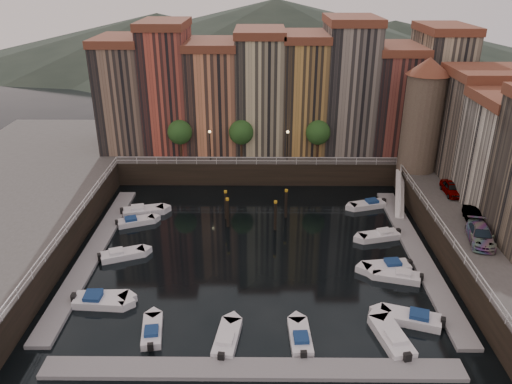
{
  "coord_description": "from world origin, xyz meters",
  "views": [
    {
      "loc": [
        0.48,
        -44.04,
        26.19
      ],
      "look_at": [
        0.06,
        4.0,
        4.5
      ],
      "focal_mm": 35.0,
      "sensor_mm": 36.0,
      "label": 1
    }
  ],
  "objects_px": {
    "car_c": "(480,236)",
    "boat_left_2": "(122,254)",
    "boat_left_0": "(99,302)",
    "corner_tower": "(423,113)",
    "boat_left_1": "(100,299)",
    "car_a": "(452,189)",
    "mooring_pilings": "(254,210)",
    "gangway": "(400,192)",
    "car_b": "(474,218)"
  },
  "relations": [
    {
      "from": "mooring_pilings",
      "to": "car_a",
      "type": "height_order",
      "value": "car_a"
    },
    {
      "from": "boat_left_0",
      "to": "car_a",
      "type": "xyz_separation_m",
      "value": [
        34.91,
        16.3,
        3.33
      ]
    },
    {
      "from": "corner_tower",
      "to": "car_c",
      "type": "relative_size",
      "value": 2.72
    },
    {
      "from": "gangway",
      "to": "boat_left_0",
      "type": "bearing_deg",
      "value": -147.13
    },
    {
      "from": "gangway",
      "to": "boat_left_1",
      "type": "xyz_separation_m",
      "value": [
        -30.27,
        -19.1,
        -1.55
      ]
    },
    {
      "from": "boat_left_1",
      "to": "car_a",
      "type": "bearing_deg",
      "value": 22.02
    },
    {
      "from": "car_a",
      "to": "gangway",
      "type": "bearing_deg",
      "value": 145.46
    },
    {
      "from": "car_b",
      "to": "car_c",
      "type": "height_order",
      "value": "car_c"
    },
    {
      "from": "boat_left_0",
      "to": "boat_left_2",
      "type": "distance_m",
      "value": 7.61
    },
    {
      "from": "boat_left_2",
      "to": "boat_left_0",
      "type": "bearing_deg",
      "value": -111.01
    },
    {
      "from": "boat_left_0",
      "to": "car_c",
      "type": "distance_m",
      "value": 34.48
    },
    {
      "from": "car_c",
      "to": "boat_left_2",
      "type": "bearing_deg",
      "value": -172.07
    },
    {
      "from": "corner_tower",
      "to": "gangway",
      "type": "bearing_deg",
      "value": -122.8
    },
    {
      "from": "boat_left_0",
      "to": "corner_tower",
      "type": "bearing_deg",
      "value": 39.84
    },
    {
      "from": "gangway",
      "to": "car_c",
      "type": "xyz_separation_m",
      "value": [
        3.62,
        -13.84,
        1.82
      ]
    },
    {
      "from": "car_c",
      "to": "corner_tower",
      "type": "bearing_deg",
      "value": 103.44
    },
    {
      "from": "boat_left_0",
      "to": "boat_left_1",
      "type": "xyz_separation_m",
      "value": [
        -0.06,
        0.42,
        0.0
      ]
    },
    {
      "from": "mooring_pilings",
      "to": "boat_left_1",
      "type": "xyz_separation_m",
      "value": [
        -12.96,
        -14.65,
        -1.29
      ]
    },
    {
      "from": "boat_left_1",
      "to": "mooring_pilings",
      "type": "bearing_deg",
      "value": 46.08
    },
    {
      "from": "car_b",
      "to": "boat_left_0",
      "type": "bearing_deg",
      "value": -155.79
    },
    {
      "from": "mooring_pilings",
      "to": "car_b",
      "type": "relative_size",
      "value": 1.69
    },
    {
      "from": "boat_left_0",
      "to": "boat_left_2",
      "type": "xyz_separation_m",
      "value": [
        -0.05,
        7.61,
        -0.02
      ]
    },
    {
      "from": "gangway",
      "to": "car_c",
      "type": "distance_m",
      "value": 14.42
    },
    {
      "from": "boat_left_1",
      "to": "car_b",
      "type": "relative_size",
      "value": 1.12
    },
    {
      "from": "boat_left_0",
      "to": "boat_left_2",
      "type": "bearing_deg",
      "value": 94.24
    },
    {
      "from": "gangway",
      "to": "boat_left_0",
      "type": "relative_size",
      "value": 1.76
    },
    {
      "from": "corner_tower",
      "to": "mooring_pilings",
      "type": "bearing_deg",
      "value": -156.09
    },
    {
      "from": "gangway",
      "to": "boat_left_2",
      "type": "distance_m",
      "value": 32.56
    },
    {
      "from": "boat_left_1",
      "to": "car_b",
      "type": "bearing_deg",
      "value": 12.03
    },
    {
      "from": "corner_tower",
      "to": "boat_left_2",
      "type": "xyz_separation_m",
      "value": [
        -33.17,
        -16.42,
        -9.85
      ]
    },
    {
      "from": "gangway",
      "to": "boat_left_1",
      "type": "bearing_deg",
      "value": -147.75
    },
    {
      "from": "mooring_pilings",
      "to": "car_b",
      "type": "height_order",
      "value": "car_b"
    },
    {
      "from": "gangway",
      "to": "car_a",
      "type": "height_order",
      "value": "car_a"
    },
    {
      "from": "corner_tower",
      "to": "boat_left_1",
      "type": "relative_size",
      "value": 2.91
    },
    {
      "from": "corner_tower",
      "to": "car_a",
      "type": "height_order",
      "value": "corner_tower"
    },
    {
      "from": "corner_tower",
      "to": "car_c",
      "type": "height_order",
      "value": "corner_tower"
    },
    {
      "from": "car_c",
      "to": "gangway",
      "type": "bearing_deg",
      "value": 115.85
    },
    {
      "from": "corner_tower",
      "to": "car_c",
      "type": "xyz_separation_m",
      "value": [
        0.72,
        -18.34,
        -6.46
      ]
    },
    {
      "from": "boat_left_0",
      "to": "car_a",
      "type": "bearing_deg",
      "value": 28.91
    },
    {
      "from": "boat_left_2",
      "to": "car_b",
      "type": "height_order",
      "value": "car_b"
    },
    {
      "from": "car_b",
      "to": "gangway",
      "type": "bearing_deg",
      "value": 123.0
    },
    {
      "from": "boat_left_2",
      "to": "car_c",
      "type": "xyz_separation_m",
      "value": [
        33.89,
        -1.92,
        3.39
      ]
    },
    {
      "from": "gangway",
      "to": "car_a",
      "type": "relative_size",
      "value": 2.04
    },
    {
      "from": "corner_tower",
      "to": "boat_left_1",
      "type": "xyz_separation_m",
      "value": [
        -33.17,
        -23.6,
        -9.83
      ]
    },
    {
      "from": "boat_left_2",
      "to": "car_b",
      "type": "bearing_deg",
      "value": -18.48
    },
    {
      "from": "gangway",
      "to": "boat_left_2",
      "type": "height_order",
      "value": "gangway"
    },
    {
      "from": "mooring_pilings",
      "to": "boat_left_1",
      "type": "distance_m",
      "value": 19.6
    },
    {
      "from": "corner_tower",
      "to": "gangway",
      "type": "distance_m",
      "value": 9.86
    },
    {
      "from": "boat_left_2",
      "to": "car_a",
      "type": "distance_m",
      "value": 36.18
    },
    {
      "from": "car_a",
      "to": "car_b",
      "type": "height_order",
      "value": "car_b"
    }
  ]
}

